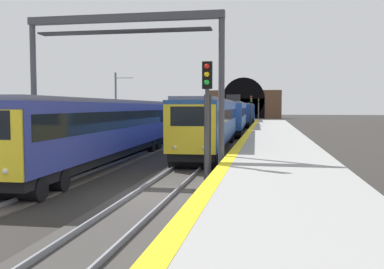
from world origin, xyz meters
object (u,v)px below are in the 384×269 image
Objects in this scene: train_main_approaching at (239,114)px; railway_signal_near at (207,113)px; railway_signal_far at (259,106)px; overhead_signal_gantry at (123,54)px; railway_signal_mid at (251,109)px; catenary_mast_far at (116,104)px; train_adjacent_platform at (178,118)px.

train_main_approaching is 45.61m from railway_signal_near.
railway_signal_near is 0.90× the size of railway_signal_far.
railway_signal_mid is at bearing -5.88° from overhead_signal_gantry.
train_main_approaching is at bearing -36.49° from catenary_mast_far.
train_main_approaching is 1.31× the size of train_adjacent_platform.
railway_signal_mid reaches higher than train_main_approaching.
train_main_approaching is 21.06m from catenary_mast_far.
railway_signal_near is (-26.98, -6.93, 0.94)m from train_adjacent_platform.
railway_signal_near is (-45.56, -1.80, 0.86)m from train_main_approaching.
train_main_approaching is at bearing -101.13° from railway_signal_mid.
overhead_signal_gantry is at bearing -123.12° from railway_signal_near.
railway_signal_near reaches higher than railway_signal_mid.
train_main_approaching is at bearing -3.44° from overhead_signal_gantry.
overhead_signal_gantry is at bearing -5.88° from railway_signal_mid.
catenary_mast_far is at bearing -11.81° from railway_signal_far.
catenary_mast_far is (1.69, 7.36, 1.52)m from train_adjacent_platform.
train_main_approaching is 8.64× the size of overhead_signal_gantry.
railway_signal_far is at bearing 173.03° from train_adjacent_platform.
catenary_mast_far is at bearing -153.51° from railway_signal_near.
railway_signal_mid is at bearing -180.00° from railway_signal_near.
catenary_mast_far is at bearing -38.02° from train_main_approaching.
railway_signal_near is at bearing 0.00° from railway_signal_far.
catenary_mast_far is (-68.32, 14.29, 0.26)m from railway_signal_far.
railway_signal_far is 0.80× the size of catenary_mast_far.
railway_signal_mid is (-0.35, -1.80, 0.78)m from train_main_approaching.
overhead_signal_gantry is 1.34× the size of catenary_mast_far.
railway_signal_near is 0.71× the size of catenary_mast_far.
overhead_signal_gantry reaches higher than railway_signal_near.
train_adjacent_platform is 7.70m from catenary_mast_far.
catenary_mast_far is at bearing -104.27° from train_adjacent_platform.
train_adjacent_platform is 24.54m from overhead_signal_gantry.
overhead_signal_gantry reaches higher than railway_signal_far.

